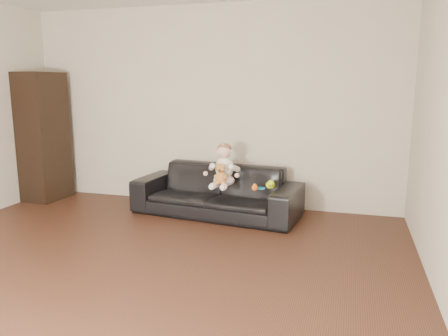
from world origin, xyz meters
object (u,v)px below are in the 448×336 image
(teddy_bear, at_px, (221,174))
(toy_rattle, at_px, (255,188))
(cabinet, at_px, (44,137))
(baby, at_px, (224,168))
(sofa, at_px, (217,191))
(toy_blue_disc, at_px, (261,188))
(toy_green, at_px, (270,185))

(teddy_bear, bearing_deg, toy_rattle, 3.57)
(cabinet, height_order, baby, cabinet)
(baby, height_order, toy_rattle, baby)
(toy_rattle, bearing_deg, sofa, 156.04)
(toy_rattle, relative_size, toy_blue_disc, 0.69)
(cabinet, relative_size, teddy_bear, 7.31)
(cabinet, distance_m, toy_green, 3.24)
(sofa, xyz_separation_m, toy_rattle, (0.53, -0.24, 0.13))
(baby, bearing_deg, toy_blue_disc, -3.33)
(baby, bearing_deg, cabinet, 173.45)
(baby, xyz_separation_m, toy_green, (0.56, 0.02, -0.18))
(toy_blue_disc, bearing_deg, cabinet, 176.70)
(sofa, distance_m, toy_green, 0.71)
(teddy_bear, bearing_deg, sofa, 115.29)
(cabinet, bearing_deg, toy_rattle, -2.86)
(toy_rattle, xyz_separation_m, toy_blue_disc, (0.05, 0.12, -0.03))
(cabinet, bearing_deg, toy_green, 0.05)
(sofa, distance_m, cabinet, 2.59)
(baby, distance_m, teddy_bear, 0.16)
(sofa, xyz_separation_m, teddy_bear, (0.13, -0.27, 0.27))
(sofa, height_order, cabinet, cabinet)
(cabinet, xyz_separation_m, baby, (2.65, -0.17, -0.26))
(cabinet, distance_m, baby, 2.66)
(baby, bearing_deg, toy_green, -0.31)
(sofa, relative_size, toy_rattle, 27.89)
(teddy_bear, height_order, toy_blue_disc, teddy_bear)
(sofa, relative_size, teddy_bear, 8.49)
(toy_rattle, distance_m, toy_blue_disc, 0.13)
(baby, distance_m, toy_rattle, 0.47)
(baby, bearing_deg, teddy_bear, -89.14)
(baby, bearing_deg, toy_rattle, -19.71)
(teddy_bear, bearing_deg, baby, 92.46)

